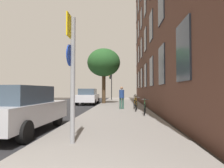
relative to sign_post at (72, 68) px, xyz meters
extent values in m
plane|color=#332D28|center=(-2.43, 11.18, -2.06)|extent=(41.80, 41.80, 0.00)
cube|color=#232326|center=(-4.53, 11.18, -2.06)|extent=(7.00, 38.00, 0.01)
cube|color=gray|center=(1.07, 11.18, -2.00)|extent=(4.20, 38.00, 0.12)
cube|color=#2D3847|center=(3.39, 1.76, 0.76)|extent=(0.06, 1.44, 2.07)
cube|color=#2D3847|center=(3.39, 5.33, 0.76)|extent=(0.06, 1.44, 2.07)
cube|color=#2D3847|center=(3.39, 8.90, 0.76)|extent=(0.06, 1.44, 2.07)
cube|color=#2D3847|center=(3.39, 12.47, 0.76)|extent=(0.06, 1.44, 2.07)
cube|color=#2D3847|center=(3.39, 16.04, 0.76)|extent=(0.06, 1.44, 2.07)
cube|color=#2D3847|center=(3.39, 19.61, 0.76)|extent=(0.06, 1.44, 2.07)
cube|color=#2D3847|center=(3.39, 23.18, 0.76)|extent=(0.06, 1.44, 2.07)
cube|color=#2D3847|center=(3.39, 5.33, 4.07)|extent=(0.06, 1.44, 2.07)
cube|color=#2D3847|center=(3.39, 8.90, 4.07)|extent=(0.06, 1.44, 2.07)
cube|color=#2D3847|center=(3.39, 12.47, 4.07)|extent=(0.06, 1.44, 2.07)
cube|color=#2D3847|center=(3.39, 16.04, 4.07)|extent=(0.06, 1.44, 2.07)
cube|color=#2D3847|center=(3.39, 19.61, 4.07)|extent=(0.06, 1.44, 2.07)
cube|color=#2D3847|center=(3.39, 23.18, 4.07)|extent=(0.06, 1.44, 2.07)
cube|color=#2D3847|center=(3.39, 12.47, 7.38)|extent=(0.06, 1.44, 2.07)
cube|color=#2D3847|center=(3.39, 16.04, 7.38)|extent=(0.06, 1.44, 2.07)
cube|color=#2D3847|center=(3.39, 19.61, 7.38)|extent=(0.06, 1.44, 2.07)
cube|color=#2D3847|center=(3.39, 23.18, 7.38)|extent=(0.06, 1.44, 2.07)
cube|color=#2D3847|center=(3.39, 19.61, 10.69)|extent=(0.06, 1.44, 2.07)
cube|color=#2D3847|center=(3.39, 23.18, 10.69)|extent=(0.06, 1.44, 2.07)
cylinder|color=gray|center=(0.02, 0.00, -0.31)|extent=(0.12, 0.12, 3.26)
cube|color=yellow|center=(-0.06, 0.00, 1.07)|extent=(0.03, 0.60, 0.60)
cylinder|color=#14339E|center=(-0.06, 0.00, 0.32)|extent=(0.03, 0.56, 0.56)
cylinder|color=black|center=(-0.27, 21.63, -0.04)|extent=(0.12, 0.12, 3.81)
cube|color=black|center=(-0.45, 21.63, 1.41)|extent=(0.20, 0.24, 0.80)
sphere|color=#4B0707|center=(-0.56, 21.63, 1.67)|extent=(0.16, 0.16, 0.16)
sphere|color=orange|center=(-0.56, 21.63, 1.41)|extent=(0.16, 0.16, 0.16)
sphere|color=#083E11|center=(-0.56, 21.63, 1.15)|extent=(0.16, 0.16, 0.16)
cylinder|color=#4C3823|center=(-0.68, 14.82, -0.32)|extent=(0.38, 0.38, 3.24)
ellipsoid|color=#235123|center=(-0.68, 14.82, 2.34)|extent=(3.45, 3.45, 2.94)
torus|color=black|center=(2.63, 6.38, -1.62)|extent=(0.14, 0.64, 0.64)
torus|color=black|center=(2.48, 5.39, -1.62)|extent=(0.14, 0.64, 0.64)
cylinder|color=#267233|center=(2.55, 5.89, -1.45)|extent=(0.17, 0.85, 0.04)
cylinder|color=#267233|center=(2.51, 5.64, -1.53)|extent=(0.12, 0.52, 0.28)
cylinder|color=#267233|center=(2.53, 5.74, -1.21)|extent=(0.04, 0.04, 0.28)
cube|color=black|center=(2.53, 5.74, -1.05)|extent=(0.10, 0.24, 0.06)
cylinder|color=#4C4C4C|center=(2.63, 6.38, -1.13)|extent=(0.42, 0.09, 0.03)
torus|color=black|center=(2.27, 8.19, -1.60)|extent=(0.13, 0.68, 0.68)
torus|color=black|center=(2.14, 7.20, -1.60)|extent=(0.13, 0.68, 0.68)
cylinder|color=#C68C19|center=(2.21, 7.70, -1.42)|extent=(0.15, 0.84, 0.04)
cylinder|color=#C68C19|center=(2.17, 7.45, -1.50)|extent=(0.11, 0.51, 0.28)
cylinder|color=#C68C19|center=(2.19, 7.55, -1.16)|extent=(0.04, 0.04, 0.28)
cube|color=black|center=(2.19, 7.55, -1.00)|extent=(0.10, 0.24, 0.06)
cylinder|color=#4C4C4C|center=(2.27, 8.19, -1.08)|extent=(0.42, 0.08, 0.03)
torus|color=black|center=(2.31, 9.87, -1.61)|extent=(0.15, 0.67, 0.68)
torus|color=black|center=(2.15, 8.93, -1.61)|extent=(0.15, 0.67, 0.68)
cylinder|color=#C68C19|center=(2.23, 9.40, -1.42)|extent=(0.18, 0.81, 0.04)
cylinder|color=#C68C19|center=(2.19, 9.16, -1.50)|extent=(0.13, 0.50, 0.27)
cylinder|color=#C68C19|center=(2.20, 9.26, -1.17)|extent=(0.04, 0.04, 0.28)
cube|color=black|center=(2.20, 9.26, -1.01)|extent=(0.10, 0.24, 0.06)
cylinder|color=#4C4C4C|center=(2.31, 9.87, -1.09)|extent=(0.42, 0.10, 0.03)
torus|color=black|center=(2.51, 12.84, -1.60)|extent=(0.12, 0.69, 0.69)
torus|color=black|center=(2.38, 11.77, -1.60)|extent=(0.12, 0.69, 0.69)
cylinder|color=#C68C19|center=(2.44, 12.30, -1.41)|extent=(0.16, 0.91, 0.04)
cylinder|color=#C68C19|center=(2.41, 12.04, -1.50)|extent=(0.11, 0.55, 0.30)
cylinder|color=#C68C19|center=(2.42, 12.15, -1.16)|extent=(0.04, 0.04, 0.28)
cube|color=black|center=(2.42, 12.15, -1.00)|extent=(0.10, 0.24, 0.06)
cylinder|color=#4C4C4C|center=(2.51, 12.84, -1.08)|extent=(0.42, 0.08, 0.03)
cylinder|color=#33594C|center=(1.14, 8.91, -1.55)|extent=(0.15, 0.15, 0.79)
cylinder|color=#33594C|center=(1.32, 8.91, -1.55)|extent=(0.15, 0.15, 0.79)
cylinder|color=navy|center=(1.23, 8.91, -0.85)|extent=(0.48, 0.48, 0.60)
sphere|color=#936B4C|center=(1.23, 8.91, -0.42)|extent=(0.22, 0.22, 0.22)
cube|color=#B7B7BC|center=(-2.19, 1.57, -1.38)|extent=(1.96, 4.12, 0.70)
cube|color=#384756|center=(-2.19, 1.36, -0.73)|extent=(1.60, 2.33, 0.60)
cylinder|color=black|center=(-3.01, 2.86, -1.73)|extent=(0.22, 0.64, 0.64)
cylinder|color=black|center=(-1.37, 2.86, -1.73)|extent=(0.22, 0.64, 0.64)
cylinder|color=black|center=(-1.37, 0.27, -1.73)|extent=(0.22, 0.64, 0.64)
cube|color=silver|center=(-2.26, 14.41, -1.38)|extent=(1.92, 3.96, 0.70)
cube|color=#384756|center=(-2.26, 14.22, -0.73)|extent=(1.60, 2.23, 0.60)
cylinder|color=black|center=(-3.11, 15.67, -1.73)|extent=(0.22, 0.64, 0.64)
cylinder|color=black|center=(-1.40, 15.67, -1.73)|extent=(0.22, 0.64, 0.64)
cylinder|color=black|center=(-3.11, 13.15, -1.73)|extent=(0.22, 0.64, 0.64)
cylinder|color=black|center=(-1.40, 13.15, -1.73)|extent=(0.22, 0.64, 0.64)
camera|label=1|loc=(1.32, -4.79, -0.58)|focal=30.13mm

